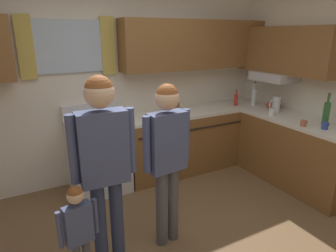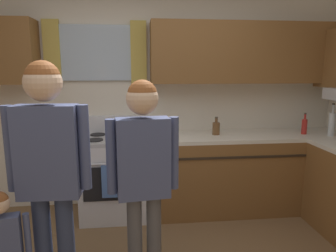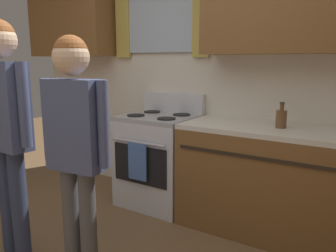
{
  "view_description": "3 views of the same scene",
  "coord_description": "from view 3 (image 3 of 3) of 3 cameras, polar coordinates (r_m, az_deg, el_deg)",
  "views": [
    {
      "loc": [
        -1.24,
        -1.94,
        1.97
      ],
      "look_at": [
        0.1,
        0.57,
        1.07
      ],
      "focal_mm": 31.25,
      "sensor_mm": 36.0,
      "label": 1
    },
    {
      "loc": [
        -0.14,
        -1.76,
        1.63
      ],
      "look_at": [
        0.1,
        0.53,
        1.2
      ],
      "focal_mm": 32.44,
      "sensor_mm": 36.0,
      "label": 2
    },
    {
      "loc": [
        1.44,
        -1.15,
        1.42
      ],
      "look_at": [
        0.37,
        0.52,
        1.04
      ],
      "focal_mm": 36.28,
      "sensor_mm": 36.0,
      "label": 3
    }
  ],
  "objects": [
    {
      "name": "bottle_squat_brown",
      "position": [
        2.82,
        18.48,
        1.24
      ],
      "size": [
        0.08,
        0.08,
        0.21
      ],
      "color": "brown",
      "rests_on": "kitchen_counter_run"
    },
    {
      "name": "adult_in_plaid",
      "position": [
        2.1,
        -15.35,
        -1.45
      ],
      "size": [
        0.49,
        0.21,
        1.57
      ],
      "color": "#4C4C51",
      "rests_on": "ground"
    },
    {
      "name": "adult_holding_child",
      "position": [
        2.53,
        -25.64,
        1.61
      ],
      "size": [
        0.52,
        0.23,
        1.69
      ],
      "color": "#2D3856",
      "rests_on": "ground"
    },
    {
      "name": "back_wall_unit",
      "position": [
        3.27,
        8.2,
        12.14
      ],
      "size": [
        4.6,
        0.42,
        2.6
      ],
      "color": "silver",
      "rests_on": "ground"
    },
    {
      "name": "stove_oven",
      "position": [
        3.4,
        -1.47,
        -5.43
      ],
      "size": [
        0.71,
        0.67,
        1.1
      ],
      "color": "silver",
      "rests_on": "ground"
    }
  ]
}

